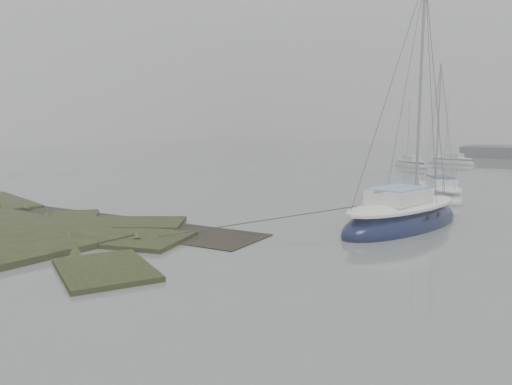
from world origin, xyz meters
name	(u,v)px	position (x,y,z in m)	size (l,w,h in m)	color
ground	(420,179)	(0.00, 30.00, 0.00)	(160.00, 160.00, 0.00)	slate
sailboat_main	(402,219)	(5.35, 10.89, 0.34)	(4.00, 8.20, 11.09)	#0D1434
sailboat_white	(439,194)	(4.20, 20.21, 0.26)	(4.85, 6.09, 8.42)	silver
sailboat_far_a	(411,164)	(-4.38, 40.61, 0.23)	(5.08, 4.61, 7.31)	#A3A7AC
sailboat_far_c	(451,162)	(-2.07, 46.92, 0.23)	(5.65, 3.31, 7.57)	#B0B6BA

